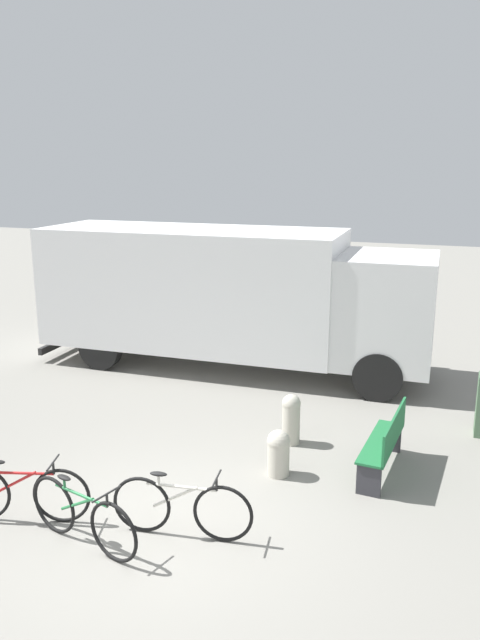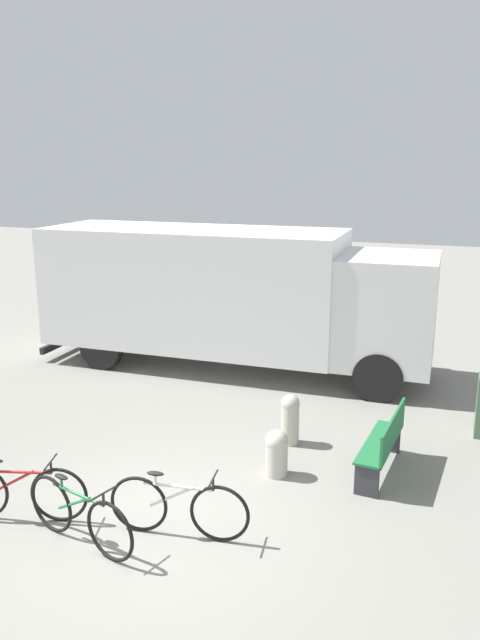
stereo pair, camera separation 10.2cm
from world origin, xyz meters
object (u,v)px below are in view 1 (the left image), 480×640
object	(u,v)px
bicycle_far	(182,507)
park_bench	(386,441)
bollard_near_bench	(278,451)
bollard_far_bench	(291,417)
delivery_truck	(227,292)
bicycle_near	(21,493)
bicycle_middle	(82,516)

from	to	relation	value
bicycle_far	park_bench	bearing A→B (deg)	41.32
bollard_near_bench	bollard_far_bench	size ratio (longest dim) A/B	0.84
delivery_truck	bicycle_near	xyz separation A→B (m)	(-0.29, -6.78, -1.33)
bicycle_middle	bollard_far_bench	bearing A→B (deg)	80.61
bicycle_near	bicycle_middle	xyz separation A→B (m)	(1.04, -0.21, 0.00)
bicycle_far	bollard_near_bench	bearing A→B (deg)	62.49
delivery_truck	bollard_far_bench	distance (m)	4.33
bicycle_middle	bollard_near_bench	world-z (taller)	bicycle_middle
bicycle_near	bollard_far_bench	size ratio (longest dim) A/B	2.04
bicycle_near	bicycle_far	world-z (taller)	same
park_bench	bicycle_middle	world-z (taller)	park_bench
bicycle_far	bicycle_near	bearing A→B (deg)	-177.69
park_bench	bicycle_near	world-z (taller)	park_bench
delivery_truck	bicycle_middle	world-z (taller)	delivery_truck
park_bench	bollard_near_bench	distance (m)	1.61
bicycle_far	bollard_far_bench	xyz separation A→B (m)	(0.59, 3.02, 0.06)
park_bench	bollard_near_bench	bearing A→B (deg)	116.49
bicycle_near	delivery_truck	bearing A→B (deg)	71.28
delivery_truck	bicycle_far	xyz separation A→B (m)	(1.80, -6.41, -1.33)
delivery_truck	bollard_near_bench	world-z (taller)	delivery_truck
park_bench	bicycle_far	distance (m)	3.32
bollard_far_bench	bicycle_far	bearing A→B (deg)	-100.96
bollard_near_bench	delivery_truck	bearing A→B (deg)	118.92
bicycle_near	bollard_far_bench	bearing A→B (deg)	35.48
bicycle_near	park_bench	bearing A→B (deg)	17.66
bollard_near_bench	bollard_far_bench	world-z (taller)	bollard_far_bench
bicycle_middle	bollard_far_bench	world-z (taller)	bicycle_middle
bicycle_far	bollard_near_bench	distance (m)	2.03
bollard_near_bench	bicycle_middle	bearing A→B (deg)	-124.89
bicycle_far	bollard_near_bench	size ratio (longest dim) A/B	2.51
bicycle_near	bollard_near_bench	bearing A→B (deg)	23.09
bicycle_far	bicycle_middle	bearing A→B (deg)	-158.87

